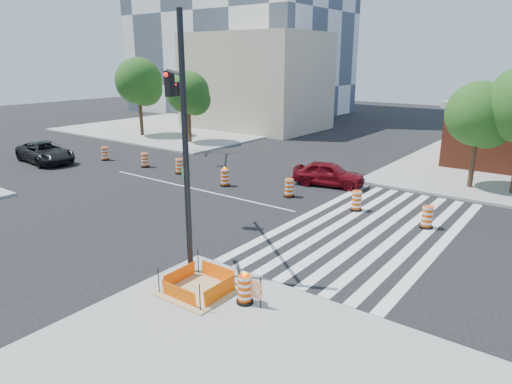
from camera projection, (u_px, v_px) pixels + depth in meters
ground at (194, 189)px, 26.90m from camera, size 120.00×120.00×0.00m
sidewalk_nw at (191, 127)px, 51.07m from camera, size 22.00×22.00×0.15m
crosswalk_east at (369, 228)px, 20.60m from camera, size 6.75×13.50×0.01m
lane_centerline at (194, 189)px, 26.90m from camera, size 14.00×0.12×0.01m
excavation_pit at (199, 289)px, 14.75m from camera, size 2.20×2.20×0.90m
beige_midrise at (256, 82)px, 49.30m from camera, size 14.00×10.00×10.00m
red_coupe at (329, 174)px, 27.40m from camera, size 4.57×2.63×1.46m
dark_suv at (45, 152)px, 33.51m from camera, size 5.72×3.10×1.52m
signal_pole_se at (179, 118)px, 16.29m from camera, size 5.24×4.21×8.70m
signal_pole_nw at (183, 98)px, 34.81m from camera, size 3.58×4.36×7.29m
pit_drum at (245, 290)px, 13.93m from camera, size 0.53×0.53×1.05m
barricade at (250, 288)px, 13.80m from camera, size 0.87×0.07×1.02m
tree_north_a at (139, 84)px, 43.60m from camera, size 4.44×4.44×7.55m
tree_north_b at (189, 95)px, 40.17m from camera, size 3.79×3.76×6.40m
tree_north_c at (480, 118)px, 25.66m from camera, size 3.66×3.66×6.23m
median_drum_0 at (105, 154)px, 34.33m from camera, size 0.60×0.60×1.02m
median_drum_1 at (145, 160)px, 32.14m from camera, size 0.60×0.60×1.02m
median_drum_2 at (179, 167)px, 30.28m from camera, size 0.60×0.60×1.02m
median_drum_3 at (225, 178)px, 27.35m from camera, size 0.60×0.60×1.18m
median_drum_4 at (289, 188)px, 25.21m from camera, size 0.60×0.60×1.02m
median_drum_5 at (357, 201)px, 22.91m from camera, size 0.60×0.60×1.02m
median_drum_6 at (427, 218)px, 20.54m from camera, size 0.60×0.60×1.02m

